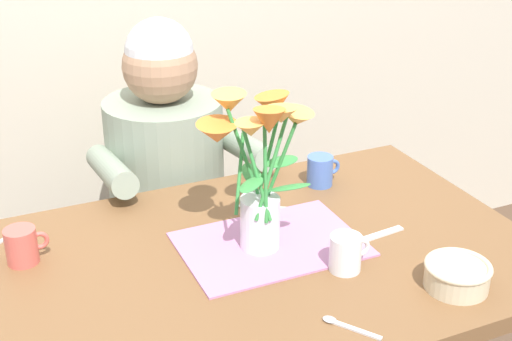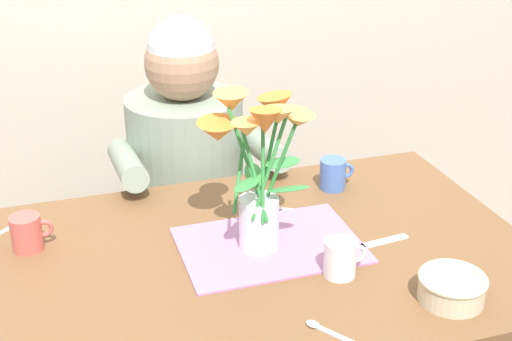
{
  "view_description": "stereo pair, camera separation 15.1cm",
  "coord_description": "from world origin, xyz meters",
  "px_view_note": "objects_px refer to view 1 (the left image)",
  "views": [
    {
      "loc": [
        -0.56,
        -1.2,
        1.56
      ],
      "look_at": [
        0.0,
        0.05,
        0.92
      ],
      "focal_mm": 49.37,
      "sensor_mm": 36.0,
      "label": 1
    },
    {
      "loc": [
        -0.42,
        -1.25,
        1.56
      ],
      "look_at": [
        0.0,
        0.05,
        0.92
      ],
      "focal_mm": 49.37,
      "sensor_mm": 36.0,
      "label": 2
    }
  ],
  "objects_px": {
    "ceramic_bowl": "(457,275)",
    "tea_cup": "(22,246)",
    "flower_vase": "(257,160)",
    "coffee_cup": "(320,171)",
    "dinner_knife": "(369,238)",
    "seated_person": "(169,207)",
    "ceramic_mug": "(346,253)"
  },
  "relations": [
    {
      "from": "flower_vase",
      "to": "coffee_cup",
      "type": "bearing_deg",
      "value": 37.56
    },
    {
      "from": "dinner_knife",
      "to": "tea_cup",
      "type": "xyz_separation_m",
      "value": [
        -0.73,
        0.22,
        0.04
      ]
    },
    {
      "from": "dinner_knife",
      "to": "tea_cup",
      "type": "height_order",
      "value": "tea_cup"
    },
    {
      "from": "flower_vase",
      "to": "coffee_cup",
      "type": "xyz_separation_m",
      "value": [
        0.28,
        0.21,
        -0.17
      ]
    },
    {
      "from": "dinner_knife",
      "to": "ceramic_bowl",
      "type": "bearing_deg",
      "value": -82.56
    },
    {
      "from": "flower_vase",
      "to": "ceramic_bowl",
      "type": "distance_m",
      "value": 0.47
    },
    {
      "from": "coffee_cup",
      "to": "dinner_knife",
      "type": "bearing_deg",
      "value": -96.64
    },
    {
      "from": "dinner_knife",
      "to": "coffee_cup",
      "type": "distance_m",
      "value": 0.3
    },
    {
      "from": "flower_vase",
      "to": "tea_cup",
      "type": "height_order",
      "value": "flower_vase"
    },
    {
      "from": "seated_person",
      "to": "flower_vase",
      "type": "xyz_separation_m",
      "value": [
        0.03,
        -0.58,
        0.39
      ]
    },
    {
      "from": "ceramic_mug",
      "to": "ceramic_bowl",
      "type": "bearing_deg",
      "value": -41.14
    },
    {
      "from": "seated_person",
      "to": "dinner_knife",
      "type": "bearing_deg",
      "value": -63.67
    },
    {
      "from": "flower_vase",
      "to": "ceramic_bowl",
      "type": "height_order",
      "value": "flower_vase"
    },
    {
      "from": "ceramic_bowl",
      "to": "coffee_cup",
      "type": "bearing_deg",
      "value": 92.46
    },
    {
      "from": "ceramic_bowl",
      "to": "tea_cup",
      "type": "relative_size",
      "value": 1.46
    },
    {
      "from": "ceramic_mug",
      "to": "coffee_cup",
      "type": "distance_m",
      "value": 0.41
    },
    {
      "from": "flower_vase",
      "to": "coffee_cup",
      "type": "height_order",
      "value": "flower_vase"
    },
    {
      "from": "ceramic_mug",
      "to": "coffee_cup",
      "type": "xyz_separation_m",
      "value": [
        0.15,
        0.38,
        0.0
      ]
    },
    {
      "from": "ceramic_bowl",
      "to": "ceramic_mug",
      "type": "distance_m",
      "value": 0.23
    },
    {
      "from": "flower_vase",
      "to": "tea_cup",
      "type": "relative_size",
      "value": 3.75
    },
    {
      "from": "flower_vase",
      "to": "ceramic_mug",
      "type": "distance_m",
      "value": 0.27
    },
    {
      "from": "seated_person",
      "to": "ceramic_mug",
      "type": "height_order",
      "value": "seated_person"
    },
    {
      "from": "seated_person",
      "to": "tea_cup",
      "type": "relative_size",
      "value": 12.2
    },
    {
      "from": "seated_person",
      "to": "flower_vase",
      "type": "bearing_deg",
      "value": -83.23
    },
    {
      "from": "flower_vase",
      "to": "coffee_cup",
      "type": "distance_m",
      "value": 0.39
    },
    {
      "from": "seated_person",
      "to": "ceramic_bowl",
      "type": "relative_size",
      "value": 8.35
    },
    {
      "from": "tea_cup",
      "to": "flower_vase",
      "type": "bearing_deg",
      "value": -16.37
    },
    {
      "from": "dinner_knife",
      "to": "coffee_cup",
      "type": "height_order",
      "value": "coffee_cup"
    },
    {
      "from": "seated_person",
      "to": "flower_vase",
      "type": "height_order",
      "value": "seated_person"
    },
    {
      "from": "dinner_knife",
      "to": "ceramic_mug",
      "type": "xyz_separation_m",
      "value": [
        -0.11,
        -0.09,
        0.04
      ]
    },
    {
      "from": "seated_person",
      "to": "dinner_knife",
      "type": "distance_m",
      "value": 0.74
    },
    {
      "from": "coffee_cup",
      "to": "tea_cup",
      "type": "bearing_deg",
      "value": -174.71
    }
  ]
}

